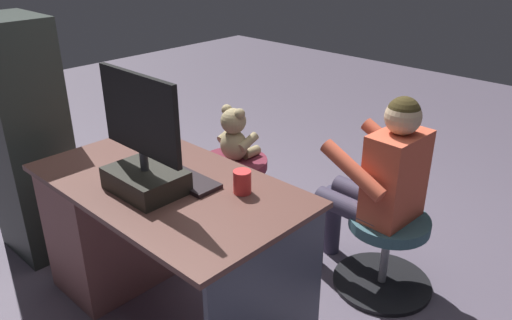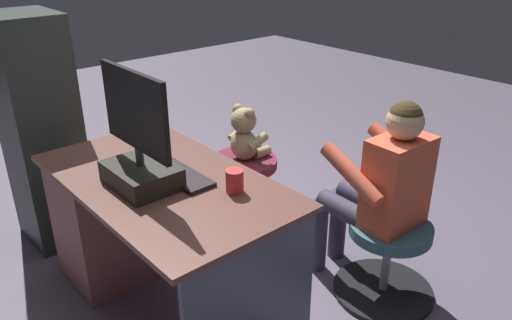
{
  "view_description": "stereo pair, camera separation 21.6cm",
  "coord_description": "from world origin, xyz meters",
  "px_view_note": "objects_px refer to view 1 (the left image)",
  "views": [
    {
      "loc": [
        -1.68,
        1.62,
        1.78
      ],
      "look_at": [
        -0.12,
        -0.03,
        0.73
      ],
      "focal_mm": 35.05,
      "sensor_mm": 36.0,
      "label": 1
    },
    {
      "loc": [
        -1.83,
        1.46,
        1.78
      ],
      "look_at": [
        -0.12,
        -0.03,
        0.73
      ],
      "focal_mm": 35.05,
      "sensor_mm": 36.0,
      "label": 2
    }
  ],
  "objects_px": {
    "desk": "(131,219)",
    "visitor_chair": "(386,248)",
    "monitor": "(144,157)",
    "office_chair_teddy": "(235,183)",
    "keyboard": "(181,177)",
    "cup": "(242,182)",
    "tv_remote": "(138,162)",
    "computer_mouse": "(145,155)",
    "teddy_bear": "(235,135)",
    "person": "(378,178)"
  },
  "relations": [
    {
      "from": "teddy_bear",
      "to": "cup",
      "type": "bearing_deg",
      "value": 137.43
    },
    {
      "from": "office_chair_teddy",
      "to": "desk",
      "type": "bearing_deg",
      "value": 96.02
    },
    {
      "from": "monitor",
      "to": "computer_mouse",
      "type": "xyz_separation_m",
      "value": [
        0.28,
        -0.19,
        -0.14
      ]
    },
    {
      "from": "desk",
      "to": "visitor_chair",
      "type": "bearing_deg",
      "value": -138.37
    },
    {
      "from": "monitor",
      "to": "keyboard",
      "type": "xyz_separation_m",
      "value": [
        -0.02,
        -0.17,
        -0.15
      ]
    },
    {
      "from": "desk",
      "to": "cup",
      "type": "distance_m",
      "value": 0.79
    },
    {
      "from": "desk",
      "to": "monitor",
      "type": "relative_size",
      "value": 2.5
    },
    {
      "from": "keyboard",
      "to": "teddy_bear",
      "type": "distance_m",
      "value": 0.92
    },
    {
      "from": "keyboard",
      "to": "visitor_chair",
      "type": "relative_size",
      "value": 0.79
    },
    {
      "from": "computer_mouse",
      "to": "teddy_bear",
      "type": "xyz_separation_m",
      "value": [
        0.15,
        -0.77,
        -0.16
      ]
    },
    {
      "from": "desk",
      "to": "monitor",
      "type": "xyz_separation_m",
      "value": [
        -0.34,
        0.1,
        0.5
      ]
    },
    {
      "from": "cup",
      "to": "tv_remote",
      "type": "bearing_deg",
      "value": 13.18
    },
    {
      "from": "monitor",
      "to": "visitor_chair",
      "type": "distance_m",
      "value": 1.37
    },
    {
      "from": "desk",
      "to": "keyboard",
      "type": "relative_size",
      "value": 3.14
    },
    {
      "from": "keyboard",
      "to": "cup",
      "type": "distance_m",
      "value": 0.32
    },
    {
      "from": "computer_mouse",
      "to": "tv_remote",
      "type": "relative_size",
      "value": 0.64
    },
    {
      "from": "monitor",
      "to": "keyboard",
      "type": "height_order",
      "value": "monitor"
    },
    {
      "from": "office_chair_teddy",
      "to": "tv_remote",
      "type": "bearing_deg",
      "value": 101.69
    },
    {
      "from": "desk",
      "to": "monitor",
      "type": "height_order",
      "value": "monitor"
    },
    {
      "from": "tv_remote",
      "to": "person",
      "type": "xyz_separation_m",
      "value": [
        -0.84,
        -0.86,
        -0.12
      ]
    },
    {
      "from": "desk",
      "to": "monitor",
      "type": "distance_m",
      "value": 0.61
    },
    {
      "from": "keyboard",
      "to": "tv_remote",
      "type": "bearing_deg",
      "value": 7.48
    },
    {
      "from": "keyboard",
      "to": "cup",
      "type": "relative_size",
      "value": 4.05
    },
    {
      "from": "person",
      "to": "desk",
      "type": "bearing_deg",
      "value": 44.22
    },
    {
      "from": "office_chair_teddy",
      "to": "keyboard",
      "type": "bearing_deg",
      "value": 120.08
    },
    {
      "from": "computer_mouse",
      "to": "tv_remote",
      "type": "xyz_separation_m",
      "value": [
        -0.02,
        0.05,
        -0.01
      ]
    },
    {
      "from": "tv_remote",
      "to": "person",
      "type": "bearing_deg",
      "value": -152.15
    },
    {
      "from": "keyboard",
      "to": "computer_mouse",
      "type": "height_order",
      "value": "computer_mouse"
    },
    {
      "from": "desk",
      "to": "tv_remote",
      "type": "relative_size",
      "value": 8.8
    },
    {
      "from": "monitor",
      "to": "teddy_bear",
      "type": "relative_size",
      "value": 1.47
    },
    {
      "from": "keyboard",
      "to": "computer_mouse",
      "type": "distance_m",
      "value": 0.31
    },
    {
      "from": "desk",
      "to": "visitor_chair",
      "type": "distance_m",
      "value": 1.36
    },
    {
      "from": "keyboard",
      "to": "person",
      "type": "bearing_deg",
      "value": -123.98
    },
    {
      "from": "keyboard",
      "to": "computer_mouse",
      "type": "bearing_deg",
      "value": -3.3
    },
    {
      "from": "person",
      "to": "computer_mouse",
      "type": "bearing_deg",
      "value": 43.15
    },
    {
      "from": "monitor",
      "to": "tv_remote",
      "type": "distance_m",
      "value": 0.33
    },
    {
      "from": "office_chair_teddy",
      "to": "teddy_bear",
      "type": "relative_size",
      "value": 1.38
    },
    {
      "from": "desk",
      "to": "computer_mouse",
      "type": "bearing_deg",
      "value": -123.43
    },
    {
      "from": "teddy_bear",
      "to": "computer_mouse",
      "type": "bearing_deg",
      "value": 100.7
    },
    {
      "from": "cup",
      "to": "tv_remote",
      "type": "height_order",
      "value": "cup"
    },
    {
      "from": "office_chair_teddy",
      "to": "person",
      "type": "xyz_separation_m",
      "value": [
        -1.01,
        -0.05,
        0.36
      ]
    },
    {
      "from": "computer_mouse",
      "to": "tv_remote",
      "type": "bearing_deg",
      "value": 112.6
    },
    {
      "from": "teddy_bear",
      "to": "person",
      "type": "bearing_deg",
      "value": -178.07
    },
    {
      "from": "tv_remote",
      "to": "person",
      "type": "relative_size",
      "value": 0.14
    },
    {
      "from": "teddy_bear",
      "to": "tv_remote",
      "type": "bearing_deg",
      "value": 101.52
    },
    {
      "from": "cup",
      "to": "office_chair_teddy",
      "type": "height_order",
      "value": "cup"
    },
    {
      "from": "visitor_chair",
      "to": "desk",
      "type": "bearing_deg",
      "value": 41.63
    },
    {
      "from": "cup",
      "to": "person",
      "type": "distance_m",
      "value": 0.78
    },
    {
      "from": "monitor",
      "to": "office_chair_teddy",
      "type": "relative_size",
      "value": 1.06
    },
    {
      "from": "keyboard",
      "to": "tv_remote",
      "type": "height_order",
      "value": "keyboard"
    }
  ]
}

